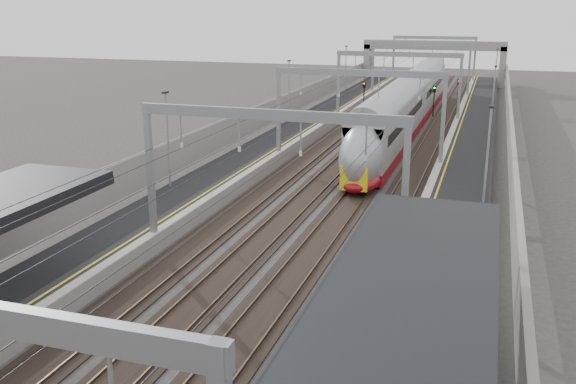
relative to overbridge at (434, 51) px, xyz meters
The scene contains 11 objects.
platform_left 55.79m from the overbridge, 98.28° to the right, with size 4.00×120.00×1.00m, color black.
platform_right 55.79m from the overbridge, 81.72° to the right, with size 4.00×120.00×1.00m, color black.
tracks 55.25m from the overbridge, 90.00° to the right, with size 11.40×140.00×0.20m.
overhead_line 48.39m from the overbridge, 90.00° to the right, with size 13.00×140.00×6.60m.
overbridge is the anchor object (origin of this frame).
wall_left 56.25m from the overbridge, 101.51° to the right, with size 0.30×120.00×3.20m, color gray.
wall_right 56.25m from the overbridge, 78.49° to the right, with size 0.30×120.00×3.20m, color gray.
train 41.88m from the overbridge, 87.94° to the right, with size 2.87×52.24×4.53m.
signal_green 29.86m from the overbridge, 100.08° to the right, with size 0.32×0.32×3.48m.
signal_red_near 31.33m from the overbridge, 84.11° to the right, with size 0.32×0.32×3.48m.
signal_red_far 24.04m from the overbridge, 76.92° to the right, with size 0.32×0.32×3.48m.
Camera 1 is at (9.67, -5.31, 12.09)m, focal length 40.00 mm.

